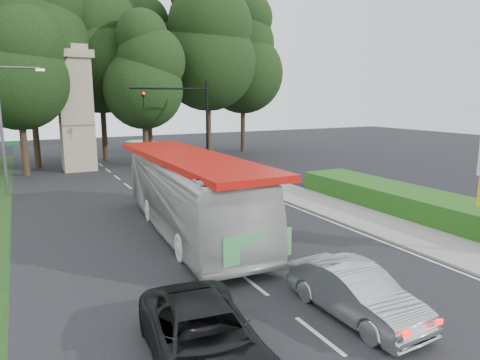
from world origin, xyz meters
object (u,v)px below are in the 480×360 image
monument (76,108)px  sedan_silver (355,292)px  traffic_signal_mast (191,114)px  streetlight_signs (5,123)px  suv_charcoal (204,339)px  transit_bus (189,194)px

monument → sedan_silver: (3.50, -29.12, -4.39)m
traffic_signal_mast → monument: size_ratio=0.72×
traffic_signal_mast → streetlight_signs: 12.83m
traffic_signal_mast → streetlight_signs: bearing=-171.1°
sedan_silver → suv_charcoal: sedan_silver is taller
traffic_signal_mast → suv_charcoal: bearing=-110.6°
streetlight_signs → sedan_silver: (8.49, -21.12, -3.72)m
transit_bus → suv_charcoal: (-3.25, -9.42, -1.04)m
streetlight_signs → transit_bus: bearing=-59.0°
streetlight_signs → suv_charcoal: (3.92, -21.34, -3.73)m
streetlight_signs → monument: 9.44m
traffic_signal_mast → sedan_silver: size_ratio=1.65×
traffic_signal_mast → transit_bus: traffic_signal_mast is taller
sedan_silver → streetlight_signs: bearing=110.1°
traffic_signal_mast → monument: (-7.68, 6.00, 0.43)m
streetlight_signs → suv_charcoal: streetlight_signs is taller
sedan_silver → suv_charcoal: size_ratio=0.86×
monument → sedan_silver: monument is taller
monument → transit_bus: 20.31m
transit_bus → sedan_silver: 9.36m
traffic_signal_mast → sedan_silver: bearing=-100.3°
monument → sedan_silver: 29.65m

